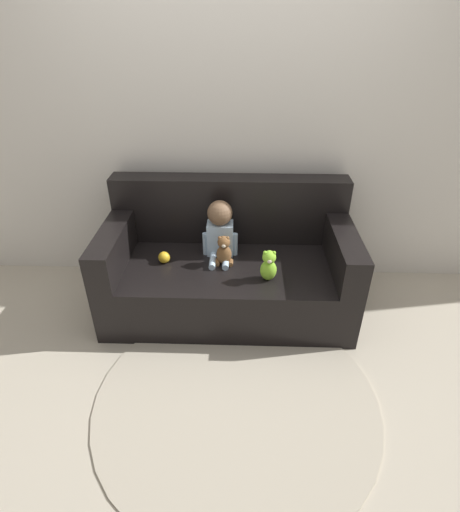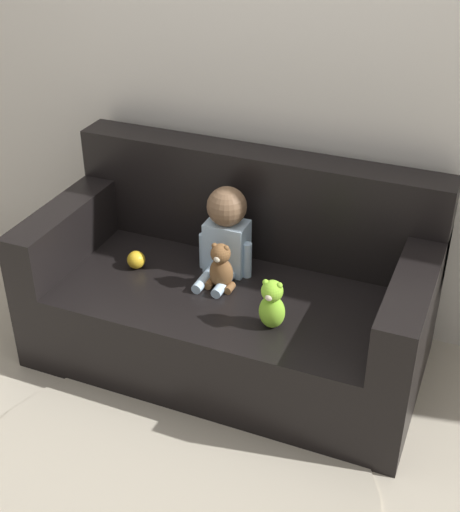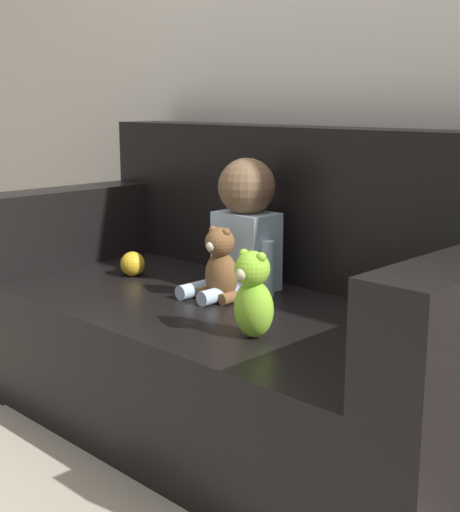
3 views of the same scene
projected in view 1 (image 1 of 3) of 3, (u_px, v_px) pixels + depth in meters
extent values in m
plane|color=#B7AD99|center=(228.00, 305.00, 3.01)|extent=(12.00, 12.00, 0.00)
cube|color=silver|center=(230.00, 112.00, 2.76)|extent=(8.00, 0.05, 2.60)
cube|color=black|center=(228.00, 284.00, 2.91)|extent=(1.72, 0.86, 0.40)
cube|color=black|center=(230.00, 209.00, 2.96)|extent=(1.72, 0.18, 0.49)
cube|color=black|center=(116.00, 243.00, 2.76)|extent=(0.16, 0.86, 0.27)
cube|color=black|center=(342.00, 247.00, 2.71)|extent=(0.16, 0.86, 0.27)
cube|color=silver|center=(220.00, 238.00, 2.84)|extent=(0.18, 0.13, 0.24)
sphere|color=brown|center=(220.00, 213.00, 2.74)|extent=(0.17, 0.17, 0.17)
cylinder|color=silver|center=(213.00, 261.00, 2.77)|extent=(0.04, 0.17, 0.04)
cylinder|color=silver|center=(226.00, 261.00, 2.76)|extent=(0.04, 0.17, 0.04)
cylinder|color=silver|center=(206.00, 244.00, 2.85)|extent=(0.04, 0.04, 0.17)
cylinder|color=silver|center=(235.00, 244.00, 2.84)|extent=(0.04, 0.04, 0.17)
ellipsoid|color=brown|center=(224.00, 255.00, 2.75)|extent=(0.11, 0.09, 0.14)
sphere|color=brown|center=(224.00, 242.00, 2.69)|extent=(0.09, 0.09, 0.09)
sphere|color=brown|center=(220.00, 238.00, 2.67)|extent=(0.02, 0.02, 0.02)
sphere|color=brown|center=(228.00, 238.00, 2.67)|extent=(0.02, 0.02, 0.02)
sphere|color=beige|center=(224.00, 246.00, 2.66)|extent=(0.03, 0.03, 0.03)
cylinder|color=brown|center=(217.00, 262.00, 2.76)|extent=(0.03, 0.06, 0.03)
cylinder|color=brown|center=(231.00, 263.00, 2.76)|extent=(0.03, 0.06, 0.03)
ellipsoid|color=#8CD133|center=(268.00, 270.00, 2.58)|extent=(0.11, 0.09, 0.14)
sphere|color=#8CD133|center=(269.00, 257.00, 2.52)|extent=(0.09, 0.09, 0.09)
sphere|color=#8CD133|center=(265.00, 253.00, 2.50)|extent=(0.02, 0.02, 0.02)
sphere|color=#8CD133|center=(274.00, 253.00, 2.50)|extent=(0.02, 0.02, 0.02)
sphere|color=beige|center=(269.00, 261.00, 2.50)|extent=(0.03, 0.03, 0.03)
sphere|color=gold|center=(164.00, 257.00, 2.77)|extent=(0.08, 0.08, 0.08)
cylinder|color=#B2A893|center=(236.00, 399.00, 2.29)|extent=(1.61, 1.61, 0.01)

